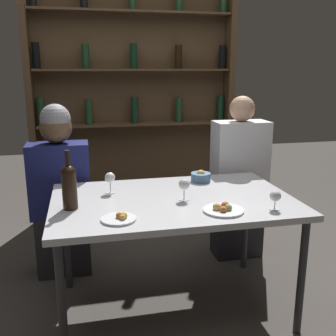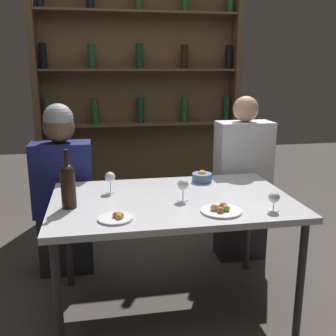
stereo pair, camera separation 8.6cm
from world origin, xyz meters
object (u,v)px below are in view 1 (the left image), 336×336
snack_bowl (201,177)px  seated_person_right (239,183)px  seated_person_left (61,194)px  wine_glass_0 (275,197)px  food_plate_0 (223,209)px  wine_bottle (69,185)px  food_plate_1 (120,218)px  wine_glass_2 (184,185)px  wine_glass_1 (110,178)px

snack_bowl → seated_person_right: size_ratio=0.10×
seated_person_left → seated_person_right: (1.35, 0.00, -0.01)m
wine_glass_0 → food_plate_0: size_ratio=0.48×
snack_bowl → seated_person_right: 0.54m
snack_bowl → seated_person_left: size_ratio=0.11×
wine_bottle → seated_person_right: 1.45m
wine_glass_0 → snack_bowl: (-0.23, 0.61, -0.04)m
wine_glass_0 → food_plate_1: size_ratio=0.59×
wine_glass_0 → food_plate_1: 0.84m
wine_glass_0 → wine_glass_2: size_ratio=0.83×
seated_person_right → snack_bowl: bearing=-143.0°
food_plate_0 → wine_glass_1: bearing=141.2°
food_plate_0 → seated_person_left: seated_person_left is taller
wine_glass_2 → seated_person_right: size_ratio=0.10×
snack_bowl → wine_bottle: bearing=-156.9°
wine_bottle → seated_person_right: seated_person_right is taller
wine_glass_0 → seated_person_right: (0.18, 0.92, -0.20)m
wine_bottle → food_plate_1: bearing=-42.9°
wine_glass_0 → seated_person_left: seated_person_left is taller
wine_glass_0 → seated_person_left: bearing=142.0°
wine_bottle → snack_bowl: 0.93m
wine_bottle → seated_person_right: bearing=28.0°
wine_glass_1 → seated_person_left: seated_person_left is taller
wine_bottle → food_plate_1: size_ratio=1.81×
food_plate_1 → seated_person_left: (-0.34, 0.90, -0.13)m
wine_glass_0 → seated_person_right: seated_person_right is taller
food_plate_0 → seated_person_left: (-0.89, 0.89, -0.13)m
food_plate_1 → seated_person_left: seated_person_left is taller
wine_glass_2 → snack_bowl: wine_glass_2 is taller
snack_bowl → wine_glass_2: bearing=-120.6°
wine_glass_0 → wine_glass_2: (-0.44, 0.26, 0.02)m
food_plate_0 → wine_glass_2: bearing=124.6°
wine_glass_1 → food_plate_1: wine_glass_1 is taller
food_plate_1 → snack_bowl: (0.61, 0.59, 0.02)m
wine_bottle → food_plate_0: bearing=-15.3°
wine_glass_1 → food_plate_0: size_ratio=0.59×
wine_bottle → seated_person_right: size_ratio=0.25×
wine_bottle → seated_person_left: (-0.09, 0.67, -0.26)m
food_plate_1 → snack_bowl: snack_bowl is taller
wine_glass_2 → seated_person_left: bearing=138.0°
wine_glass_0 → wine_glass_1: wine_glass_1 is taller
food_plate_0 → snack_bowl: snack_bowl is taller
snack_bowl → wine_glass_1: bearing=-168.5°
food_plate_1 → seated_person_left: bearing=110.5°
wine_glass_0 → seated_person_left: size_ratio=0.09×
wine_bottle → snack_bowl: (0.85, 0.36, -0.10)m
wine_glass_0 → food_plate_1: bearing=178.6°
wine_glass_0 → food_plate_0: 0.29m
food_plate_0 → food_plate_1: food_plate_0 is taller
wine_bottle → seated_person_left: 0.73m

